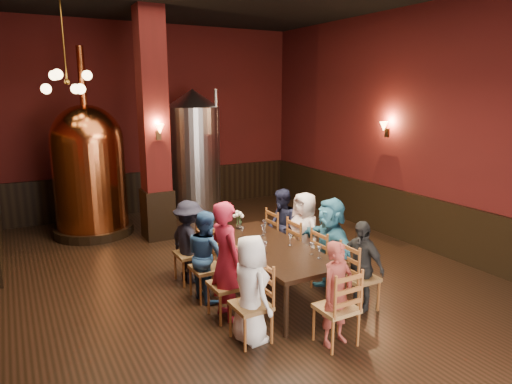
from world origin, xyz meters
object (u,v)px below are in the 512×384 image
person_1 (226,261)px  copper_kettle (89,169)px  rose_vase (239,217)px  person_2 (206,255)px  steel_vessel (194,153)px  dining_table (269,250)px  person_0 (251,289)px

person_1 → copper_kettle: (-0.92, 4.62, 0.59)m
rose_vase → copper_kettle: bearing=117.9°
person_1 → person_2: 0.68m
copper_kettle → steel_vessel: 2.51m
person_2 → copper_kettle: 4.13m
dining_table → person_2: bearing=158.8°
copper_kettle → dining_table: bearing=-67.5°
person_0 → steel_vessel: steel_vessel is taller
dining_table → rose_vase: rose_vase is taller
dining_table → rose_vase: (-0.01, 0.96, 0.26)m
person_1 → person_0: bearing=174.7°
steel_vessel → rose_vase: steel_vessel is taller
person_0 → rose_vase: size_ratio=4.34×
copper_kettle → rose_vase: bearing=-62.1°
dining_table → person_0: bearing=-130.4°
copper_kettle → steel_vessel: (2.47, 0.46, 0.11)m
rose_vase → dining_table: bearing=-89.3°
person_0 → copper_kettle: bearing=5.9°
person_0 → person_1: person_1 is taller
rose_vase → person_0: bearing=-112.9°
person_2 → steel_vessel: steel_vessel is taller
copper_kettle → rose_vase: size_ratio=12.45×
person_2 → steel_vessel: 4.76m
person_0 → dining_table: bearing=-44.0°
person_1 → steel_vessel: (1.54, 5.08, 0.70)m
dining_table → person_0: size_ratio=1.82×
person_1 → steel_vessel: steel_vessel is taller
dining_table → person_2: size_ratio=1.84×
copper_kettle → rose_vase: (1.76, -3.33, -0.44)m
person_2 → copper_kettle: copper_kettle is taller
person_0 → copper_kettle: size_ratio=0.35×
person_2 → steel_vessel: bearing=-26.4°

